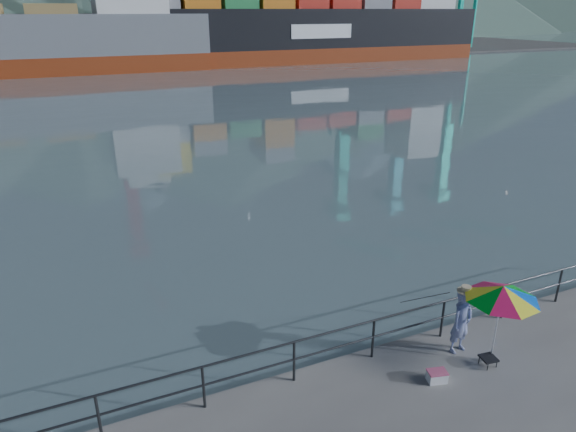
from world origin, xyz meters
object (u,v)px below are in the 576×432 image
(cooler_bag, at_px, (437,377))
(bulk_carrier, at_px, (11,39))
(fisherman, at_px, (461,322))
(container_ship, at_px, (317,21))
(beach_umbrella, at_px, (502,293))

(cooler_bag, distance_m, bulk_carrier, 69.82)
(fisherman, bearing_deg, container_ship, 56.71)
(bulk_carrier, xyz_separation_m, container_ship, (43.38, 1.02, 1.74))
(cooler_bag, height_order, container_ship, container_ship)
(cooler_bag, bearing_deg, beach_umbrella, 16.07)
(fisherman, height_order, container_ship, container_ship)
(container_ship, bearing_deg, cooler_bag, -115.06)
(cooler_bag, bearing_deg, container_ship, 79.48)
(bulk_carrier, bearing_deg, cooler_bag, -81.17)
(fisherman, relative_size, bulk_carrier, 0.03)
(cooler_bag, xyz_separation_m, bulk_carrier, (-10.70, 68.88, 3.99))
(cooler_bag, bearing_deg, fisherman, 44.73)
(fisherman, xyz_separation_m, bulk_carrier, (-11.87, 68.20, 3.31))
(container_ship, bearing_deg, beach_umbrella, -113.99)
(fisherman, distance_m, cooler_bag, 1.52)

